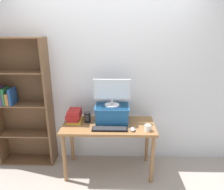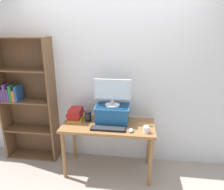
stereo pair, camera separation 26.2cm
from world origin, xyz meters
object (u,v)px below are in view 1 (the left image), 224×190
object	(u,v)px
desk_speaker	(87,117)
riser_box	(112,113)
computer_mouse	(133,129)
computer_monitor	(112,92)
keyboard	(110,129)
bookshelf_unit	(21,103)
book_stack	(74,116)
desk	(109,131)
coffee_mug	(148,128)

from	to	relation	value
desk_speaker	riser_box	bearing A→B (deg)	3.98
desk_speaker	computer_mouse	bearing A→B (deg)	-21.14
computer_monitor	keyboard	xyz separation A→B (m)	(-0.03, -0.25, -0.43)
keyboard	desk_speaker	world-z (taller)	desk_speaker
bookshelf_unit	book_stack	world-z (taller)	bookshelf_unit
riser_box	book_stack	xyz separation A→B (m)	(-0.53, -0.01, -0.04)
desk	riser_box	distance (m)	0.25
desk	riser_box	size ratio (longest dim) A/B	2.69
book_stack	computer_mouse	bearing A→B (deg)	-17.51
bookshelf_unit	computer_monitor	bearing A→B (deg)	-5.88
desk_speaker	keyboard	bearing A→B (deg)	-35.21
bookshelf_unit	computer_monitor	xyz separation A→B (m)	(1.33, -0.14, 0.22)
desk	bookshelf_unit	size ratio (longest dim) A/B	0.67
computer_monitor	bookshelf_unit	bearing A→B (deg)	174.12
keyboard	computer_mouse	xyz separation A→B (m)	(0.30, -0.01, 0.01)
coffee_mug	desk_speaker	bearing A→B (deg)	163.16
bookshelf_unit	coffee_mug	distance (m)	1.84
bookshelf_unit	coffee_mug	world-z (taller)	bookshelf_unit
riser_box	computer_mouse	size ratio (longest dim) A/B	4.47
book_stack	coffee_mug	bearing A→B (deg)	-14.63
computer_mouse	coffee_mug	size ratio (longest dim) A/B	1.01
computer_monitor	desk_speaker	world-z (taller)	computer_monitor
desk	desk_speaker	size ratio (longest dim) A/B	8.71
keyboard	riser_box	bearing A→B (deg)	84.08
computer_mouse	book_stack	distance (m)	0.84
riser_box	computer_monitor	world-z (taller)	computer_monitor
computer_monitor	book_stack	world-z (taller)	computer_monitor
riser_box	computer_monitor	distance (m)	0.32
desk	coffee_mug	distance (m)	0.55
riser_box	keyboard	distance (m)	0.27
computer_mouse	keyboard	bearing A→B (deg)	177.45
computer_mouse	desk_speaker	bearing A→B (deg)	158.86
keyboard	coffee_mug	size ratio (longest dim) A/B	4.42
keyboard	desk	bearing A→B (deg)	97.07
desk	computer_mouse	xyz separation A→B (m)	(0.31, -0.17, 0.12)
desk	riser_box	bearing A→B (deg)	64.19
riser_box	keyboard	size ratio (longest dim) A/B	1.02
book_stack	keyboard	bearing A→B (deg)	-25.38
computer_mouse	desk	bearing A→B (deg)	151.93
riser_box	bookshelf_unit	bearing A→B (deg)	174.18
computer_monitor	coffee_mug	distance (m)	0.66
desk	computer_monitor	size ratio (longest dim) A/B	2.52
computer_monitor	desk_speaker	distance (m)	0.50
computer_monitor	book_stack	xyz separation A→B (m)	(-0.53, -0.01, -0.36)
bookshelf_unit	desk	bearing A→B (deg)	-10.07
bookshelf_unit	keyboard	distance (m)	1.37
coffee_mug	bookshelf_unit	bearing A→B (deg)	167.33
bookshelf_unit	desk_speaker	size ratio (longest dim) A/B	13.05
riser_box	computer_monitor	size ratio (longest dim) A/B	0.93
bookshelf_unit	computer_monitor	size ratio (longest dim) A/B	3.77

